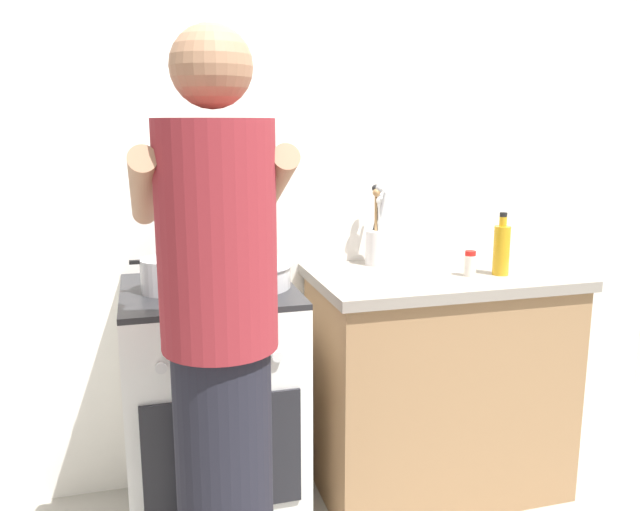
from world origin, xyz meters
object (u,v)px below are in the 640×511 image
object	(u,v)px
stove_range	(213,407)
mixing_bowl	(249,274)
spice_bottle	(470,264)
utensil_crock	(378,240)
oil_bottle	(501,249)
pot	(167,275)
person	(221,360)

from	to	relation	value
stove_range	mixing_bowl	size ratio (longest dim) A/B	2.92
mixing_bowl	spice_bottle	bearing A→B (deg)	-4.26
stove_range	utensil_crock	distance (m)	0.92
spice_bottle	oil_bottle	bearing A→B (deg)	-4.52
pot	mixing_bowl	bearing A→B (deg)	-2.86
stove_range	pot	size ratio (longest dim) A/B	3.71
pot	spice_bottle	size ratio (longest dim) A/B	2.50
pot	spice_bottle	xyz separation A→B (m)	(1.11, -0.08, -0.01)
mixing_bowl	stove_range	bearing A→B (deg)	170.49
pot	oil_bottle	size ratio (longest dim) A/B	1.01
stove_range	mixing_bowl	distance (m)	0.52
person	utensil_crock	bearing A→B (deg)	47.51
pot	oil_bottle	distance (m)	1.24
mixing_bowl	person	xyz separation A→B (m)	(-0.17, -0.58, -0.09)
stove_range	oil_bottle	xyz separation A→B (m)	(1.10, -0.10, 0.55)
utensil_crock	stove_range	bearing A→B (deg)	-164.02
mixing_bowl	oil_bottle	distance (m)	0.96
mixing_bowl	person	bearing A→B (deg)	-106.50
pot	person	distance (m)	0.61
utensil_crock	person	size ratio (longest dim) A/B	0.19
stove_range	spice_bottle	distance (m)	1.10
mixing_bowl	oil_bottle	bearing A→B (deg)	-4.29
spice_bottle	oil_bottle	xyz separation A→B (m)	(0.12, -0.01, 0.05)
stove_range	pot	xyz separation A→B (m)	(-0.14, -0.01, 0.51)
utensil_crock	spice_bottle	bearing A→B (deg)	-47.61
oil_bottle	person	xyz separation A→B (m)	(-1.13, -0.51, -0.14)
stove_range	utensil_crock	size ratio (longest dim) A/B	2.74
spice_bottle	stove_range	bearing A→B (deg)	174.98
oil_bottle	person	world-z (taller)	person
oil_bottle	stove_range	bearing A→B (deg)	175.04
mixing_bowl	utensil_crock	distance (m)	0.61
mixing_bowl	person	size ratio (longest dim) A/B	0.18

